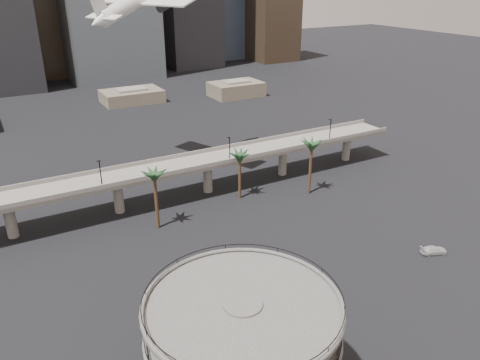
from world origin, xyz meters
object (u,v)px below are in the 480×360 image
car_a (277,273)px  car_c (434,250)px  overpass (164,172)px  car_b (249,254)px  parking_ramp (243,349)px

car_a → car_c: size_ratio=0.81×
overpass → car_a: size_ratio=31.53×
overpass → car_b: bearing=-80.9°
overpass → car_c: 59.35m
parking_ramp → car_c: bearing=14.3°
parking_ramp → car_a: parking_ramp is taller
overpass → car_c: (36.35, -46.44, -6.60)m
car_a → car_c: car_c is taller
parking_ramp → overpass: bearing=77.6°
car_a → car_c: bearing=-124.3°
car_b → car_c: (31.51, -16.13, -0.10)m
parking_ramp → car_a: bearing=47.8°
car_a → car_b: (-1.25, 7.60, 0.13)m
overpass → car_a: 38.96m
overpass → car_a: overpass is taller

